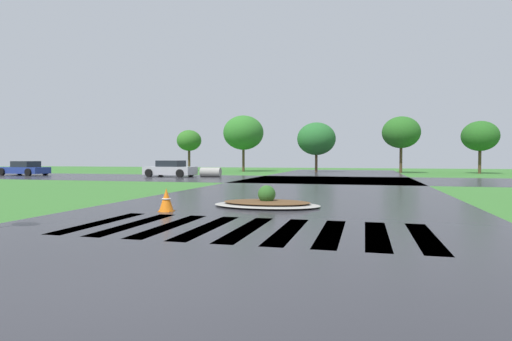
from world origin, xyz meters
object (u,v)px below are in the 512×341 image
Objects in this scene: median_island at (267,203)px; car_dark_suv at (170,169)px; drainage_pipe_stack at (211,172)px; traffic_cone at (166,200)px; car_silver_hatch at (24,169)px.

median_island is 0.79× the size of car_dark_suv.
median_island is 20.89m from drainage_pipe_stack.
car_silver_hatch is at bearing 140.37° from traffic_cone.
drainage_pipe_stack is at bearing 107.47° from traffic_cone.
car_dark_suv reaches higher than car_silver_hatch.
car_dark_suv is at bearing -173.00° from drainage_pipe_stack.
median_island is 31.45m from car_silver_hatch.
car_dark_suv is at bearing 123.94° from median_island.
traffic_cone is (9.88, -20.29, -0.29)m from car_dark_suv.
median_island reaches higher than traffic_cone.
car_silver_hatch is 30.55m from traffic_cone.
car_dark_suv is at bearing 115.96° from traffic_cone.
median_island is 0.73× the size of car_silver_hatch.
traffic_cone is (23.53, -19.48, -0.25)m from car_silver_hatch.
median_island is 5.04× the size of traffic_cone.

